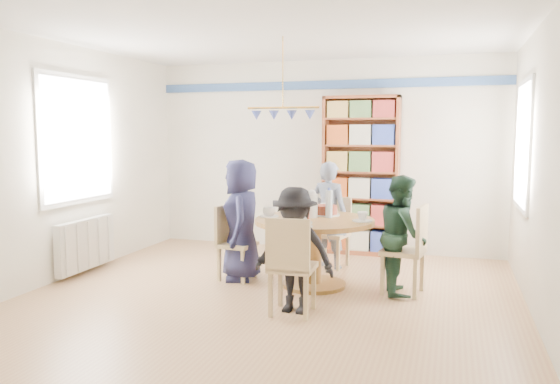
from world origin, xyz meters
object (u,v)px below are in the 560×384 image
at_px(dining_table, 314,236).
at_px(chair_right, 411,245).
at_px(person_near, 295,250).
at_px(person_far, 329,215).
at_px(radiator, 86,244).
at_px(person_right, 402,235).
at_px(chair_left, 232,238).
at_px(bookshelf, 361,177).
at_px(person_left, 241,220).
at_px(chair_far, 334,228).
at_px(chair_near, 291,262).

relative_size(dining_table, chair_right, 1.38).
relative_size(chair_right, person_near, 0.79).
relative_size(chair_right, person_far, 0.71).
height_order(radiator, person_right, person_right).
bearing_deg(chair_right, person_right, 173.78).
bearing_deg(person_near, chair_left, 141.92).
height_order(person_right, person_far, person_far).
distance_m(dining_table, person_near, 0.90).
relative_size(radiator, bookshelf, 0.46).
distance_m(dining_table, person_left, 0.88).
bearing_deg(radiator, person_near, -12.77).
relative_size(person_far, bookshelf, 0.61).
distance_m(radiator, person_near, 2.87).
height_order(radiator, chair_left, chair_left).
bearing_deg(dining_table, person_near, -88.02).
bearing_deg(chair_left, person_near, -41.90).
bearing_deg(chair_far, person_left, -132.70).
xyz_separation_m(person_near, bookshelf, (0.18, 2.67, 0.48)).
distance_m(person_right, person_far, 1.29).
bearing_deg(dining_table, chair_left, 179.27).
relative_size(chair_right, chair_far, 1.08).
xyz_separation_m(chair_right, chair_near, (-1.00, -1.03, -0.01)).
distance_m(radiator, chair_far, 3.04).
bearing_deg(person_left, chair_far, 117.99).
bearing_deg(person_right, radiator, 83.36).
bearing_deg(radiator, person_right, 4.44).
height_order(chair_far, person_right, person_right).
xyz_separation_m(chair_left, bookshelf, (1.20, 1.76, 0.60)).
distance_m(dining_table, person_far, 0.88).
bearing_deg(dining_table, bookshelf, 83.15).
distance_m(chair_far, chair_near, 1.99).
xyz_separation_m(dining_table, chair_near, (0.03, -1.01, -0.05)).
distance_m(chair_right, person_near, 1.35).
bearing_deg(chair_near, person_left, 130.70).
height_order(dining_table, chair_right, chair_right).
bearing_deg(person_near, chair_near, -89.06).
bearing_deg(person_right, chair_far, 33.11).
relative_size(dining_table, person_near, 1.10).
bearing_deg(person_left, person_right, 70.64).
relative_size(chair_near, bookshelf, 0.42).
bearing_deg(chair_far, chair_near, -89.59).
xyz_separation_m(person_left, person_far, (0.83, 0.84, -0.02)).
distance_m(radiator, chair_right, 3.80).
bearing_deg(person_far, radiator, 36.13).
bearing_deg(dining_table, radiator, -174.54).
distance_m(chair_left, bookshelf, 2.21).
bearing_deg(dining_table, chair_right, 0.76).
xyz_separation_m(person_right, bookshelf, (-0.72, 1.75, 0.45)).
xyz_separation_m(chair_left, person_far, (0.95, 0.86, 0.20)).
xyz_separation_m(radiator, person_right, (3.70, 0.29, 0.28)).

